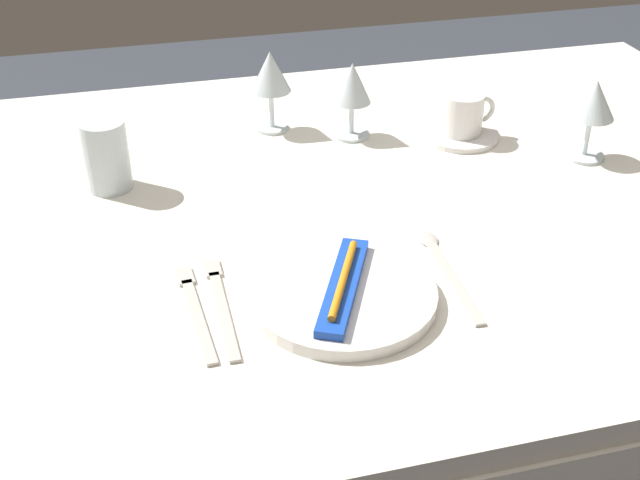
{
  "coord_description": "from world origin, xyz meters",
  "views": [
    {
      "loc": [
        -0.26,
        -1.08,
        1.38
      ],
      "look_at": [
        -0.02,
        -0.14,
        0.76
      ],
      "focal_mm": 45.74,
      "sensor_mm": 36.0,
      "label": 1
    }
  ],
  "objects_px": {
    "drink_tumbler": "(107,159)",
    "wine_glass_right": "(593,104)",
    "fork_outer": "(221,302)",
    "toothbrush_package": "(343,285)",
    "wine_glass_centre": "(269,75)",
    "coffee_cup_left": "(463,113)",
    "fork_inner": "(195,308)",
    "spoon_soup": "(443,264)",
    "wine_glass_left": "(352,87)",
    "dinner_plate": "(343,295)"
  },
  "relations": [
    {
      "from": "drink_tumbler",
      "to": "wine_glass_right",
      "type": "bearing_deg",
      "value": -6.63
    },
    {
      "from": "drink_tumbler",
      "to": "fork_outer",
      "type": "bearing_deg",
      "value": -70.51
    },
    {
      "from": "toothbrush_package",
      "to": "wine_glass_centre",
      "type": "height_order",
      "value": "wine_glass_centre"
    },
    {
      "from": "fork_outer",
      "to": "coffee_cup_left",
      "type": "xyz_separation_m",
      "value": [
        0.5,
        0.39,
        0.04
      ]
    },
    {
      "from": "fork_outer",
      "to": "fork_inner",
      "type": "bearing_deg",
      "value": -173.43
    },
    {
      "from": "toothbrush_package",
      "to": "fork_inner",
      "type": "height_order",
      "value": "toothbrush_package"
    },
    {
      "from": "fork_outer",
      "to": "drink_tumbler",
      "type": "relative_size",
      "value": 1.9
    },
    {
      "from": "fork_outer",
      "to": "spoon_soup",
      "type": "distance_m",
      "value": 0.31
    },
    {
      "from": "fork_inner",
      "to": "wine_glass_left",
      "type": "bearing_deg",
      "value": 52.92
    },
    {
      "from": "dinner_plate",
      "to": "fork_inner",
      "type": "distance_m",
      "value": 0.19
    },
    {
      "from": "coffee_cup_left",
      "to": "wine_glass_centre",
      "type": "bearing_deg",
      "value": 160.01
    },
    {
      "from": "toothbrush_package",
      "to": "wine_glass_left",
      "type": "relative_size",
      "value": 1.48
    },
    {
      "from": "toothbrush_package",
      "to": "fork_outer",
      "type": "bearing_deg",
      "value": 167.92
    },
    {
      "from": "wine_glass_left",
      "to": "wine_glass_right",
      "type": "bearing_deg",
      "value": -26.56
    },
    {
      "from": "dinner_plate",
      "to": "coffee_cup_left",
      "type": "height_order",
      "value": "coffee_cup_left"
    },
    {
      "from": "wine_glass_right",
      "to": "dinner_plate",
      "type": "bearing_deg",
      "value": -150.21
    },
    {
      "from": "fork_inner",
      "to": "wine_glass_right",
      "type": "height_order",
      "value": "wine_glass_right"
    },
    {
      "from": "dinner_plate",
      "to": "toothbrush_package",
      "type": "distance_m",
      "value": 0.02
    },
    {
      "from": "dinner_plate",
      "to": "wine_glass_right",
      "type": "distance_m",
      "value": 0.6
    },
    {
      "from": "coffee_cup_left",
      "to": "wine_glass_centre",
      "type": "height_order",
      "value": "wine_glass_centre"
    },
    {
      "from": "toothbrush_package",
      "to": "fork_inner",
      "type": "bearing_deg",
      "value": 171.2
    },
    {
      "from": "wine_glass_centre",
      "to": "drink_tumbler",
      "type": "bearing_deg",
      "value": -152.42
    },
    {
      "from": "spoon_soup",
      "to": "wine_glass_right",
      "type": "height_order",
      "value": "wine_glass_right"
    },
    {
      "from": "coffee_cup_left",
      "to": "wine_glass_right",
      "type": "xyz_separation_m",
      "value": [
        0.17,
        -0.13,
        0.05
      ]
    },
    {
      "from": "dinner_plate",
      "to": "fork_inner",
      "type": "relative_size",
      "value": 1.17
    },
    {
      "from": "coffee_cup_left",
      "to": "fork_inner",
      "type": "bearing_deg",
      "value": -143.45
    },
    {
      "from": "toothbrush_package",
      "to": "drink_tumbler",
      "type": "distance_m",
      "value": 0.48
    },
    {
      "from": "dinner_plate",
      "to": "wine_glass_right",
      "type": "relative_size",
      "value": 1.75
    },
    {
      "from": "fork_outer",
      "to": "drink_tumbler",
      "type": "height_order",
      "value": "drink_tumbler"
    },
    {
      "from": "fork_outer",
      "to": "drink_tumbler",
      "type": "xyz_separation_m",
      "value": [
        -0.13,
        0.36,
        0.05
      ]
    },
    {
      "from": "fork_outer",
      "to": "wine_glass_right",
      "type": "bearing_deg",
      "value": 21.34
    },
    {
      "from": "fork_outer",
      "to": "wine_glass_left",
      "type": "relative_size",
      "value": 1.58
    },
    {
      "from": "spoon_soup",
      "to": "drink_tumbler",
      "type": "distance_m",
      "value": 0.56
    },
    {
      "from": "coffee_cup_left",
      "to": "wine_glass_centre",
      "type": "xyz_separation_m",
      "value": [
        -0.33,
        0.12,
        0.06
      ]
    },
    {
      "from": "fork_inner",
      "to": "wine_glass_centre",
      "type": "distance_m",
      "value": 0.56
    },
    {
      "from": "fork_inner",
      "to": "drink_tumbler",
      "type": "bearing_deg",
      "value": 104.33
    },
    {
      "from": "fork_inner",
      "to": "wine_glass_right",
      "type": "distance_m",
      "value": 0.76
    },
    {
      "from": "spoon_soup",
      "to": "drink_tumbler",
      "type": "relative_size",
      "value": 1.96
    },
    {
      "from": "toothbrush_package",
      "to": "wine_glass_centre",
      "type": "bearing_deg",
      "value": 88.54
    },
    {
      "from": "dinner_plate",
      "to": "toothbrush_package",
      "type": "height_order",
      "value": "toothbrush_package"
    },
    {
      "from": "fork_inner",
      "to": "wine_glass_right",
      "type": "relative_size",
      "value": 1.5
    },
    {
      "from": "dinner_plate",
      "to": "drink_tumbler",
      "type": "distance_m",
      "value": 0.48
    },
    {
      "from": "spoon_soup",
      "to": "wine_glass_left",
      "type": "relative_size",
      "value": 1.63
    },
    {
      "from": "fork_outer",
      "to": "wine_glass_centre",
      "type": "xyz_separation_m",
      "value": [
        0.17,
        0.51,
        0.1
      ]
    },
    {
      "from": "toothbrush_package",
      "to": "fork_inner",
      "type": "relative_size",
      "value": 0.98
    },
    {
      "from": "fork_outer",
      "to": "wine_glass_right",
      "type": "distance_m",
      "value": 0.73
    },
    {
      "from": "coffee_cup_left",
      "to": "drink_tumbler",
      "type": "bearing_deg",
      "value": -176.82
    },
    {
      "from": "wine_glass_centre",
      "to": "wine_glass_right",
      "type": "height_order",
      "value": "wine_glass_centre"
    },
    {
      "from": "fork_outer",
      "to": "spoon_soup",
      "type": "height_order",
      "value": "spoon_soup"
    },
    {
      "from": "wine_glass_centre",
      "to": "toothbrush_package",
      "type": "bearing_deg",
      "value": -91.46
    }
  ]
}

